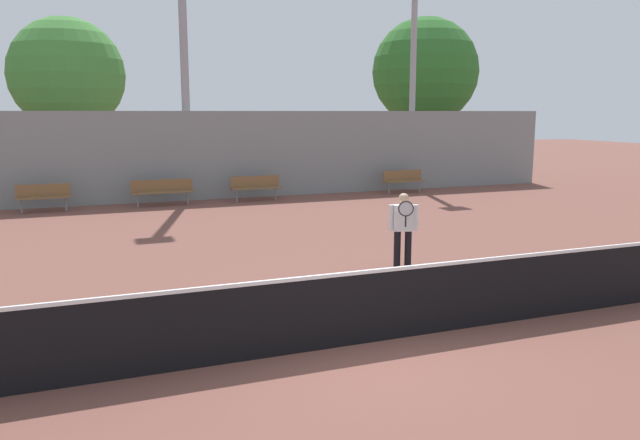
{
  "coord_description": "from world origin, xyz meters",
  "views": [
    {
      "loc": [
        -3.44,
        -7.43,
        3.17
      ],
      "look_at": [
        1.34,
        4.73,
        0.89
      ],
      "focal_mm": 35.0,
      "sensor_mm": 36.0,
      "label": 1
    }
  ],
  "objects": [
    {
      "name": "ground_plane",
      "position": [
        0.0,
        0.0,
        0.0
      ],
      "size": [
        100.0,
        100.0,
        0.0
      ],
      "primitive_type": "plane",
      "color": "brown"
    },
    {
      "name": "tennis_net",
      "position": [
        0.0,
        0.0,
        0.53
      ],
      "size": [
        12.26,
        0.09,
        1.04
      ],
      "color": "black",
      "rests_on": "ground_plane"
    },
    {
      "name": "tennis_player",
      "position": [
        2.68,
        3.52,
        0.88
      ],
      "size": [
        0.58,
        0.49,
        1.55
      ],
      "rotation": [
        0.0,
        0.0,
        -0.34
      ],
      "color": "black",
      "rests_on": "ground_plane"
    },
    {
      "name": "bench_courtside_near",
      "position": [
        8.59,
        14.17,
        0.55
      ],
      "size": [
        1.7,
        0.4,
        0.88
      ],
      "color": "brown",
      "rests_on": "ground_plane"
    },
    {
      "name": "bench_courtside_far",
      "position": [
        2.56,
        14.17,
        0.55
      ],
      "size": [
        1.8,
        0.4,
        0.88
      ],
      "color": "brown",
      "rests_on": "ground_plane"
    },
    {
      "name": "bench_adjacent_court",
      "position": [
        -4.45,
        14.17,
        0.55
      ],
      "size": [
        1.64,
        0.4,
        0.88
      ],
      "color": "brown",
      "rests_on": "ground_plane"
    },
    {
      "name": "bench_by_gate",
      "position": [
        -0.72,
        14.17,
        0.55
      ],
      "size": [
        2.07,
        0.4,
        0.88
      ],
      "color": "brown",
      "rests_on": "ground_plane"
    },
    {
      "name": "light_pole_near_left",
      "position": [
        9.95,
        15.99,
        5.73
      ],
      "size": [
        0.9,
        0.6,
        9.77
      ],
      "color": "#939399",
      "rests_on": "ground_plane"
    },
    {
      "name": "light_pole_center_back",
      "position": [
        0.41,
        15.57,
        6.49
      ],
      "size": [
        0.9,
        0.6,
        11.67
      ],
      "color": "#939399",
      "rests_on": "ground_plane"
    },
    {
      "name": "back_fence",
      "position": [
        0.0,
        15.07,
        1.6
      ],
      "size": [
        31.31,
        0.06,
        3.19
      ],
      "color": "gray",
      "rests_on": "ground_plane"
    },
    {
      "name": "tree_green_tall",
      "position": [
        13.05,
        20.2,
        5.12
      ],
      "size": [
        5.26,
        5.26,
        7.77
      ],
      "color": "brown",
      "rests_on": "ground_plane"
    },
    {
      "name": "tree_dark_dense",
      "position": [
        -3.52,
        20.5,
        4.63
      ],
      "size": [
        4.59,
        4.59,
        6.95
      ],
      "color": "brown",
      "rests_on": "ground_plane"
    }
  ]
}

